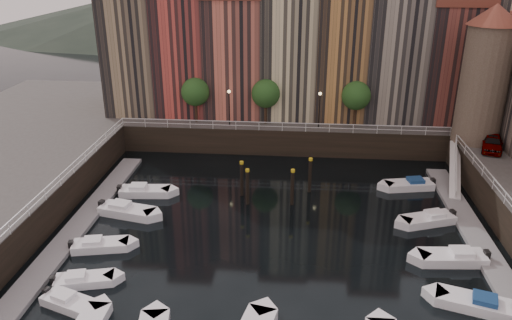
# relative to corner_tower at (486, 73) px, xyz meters

# --- Properties ---
(ground) EXTENTS (200.00, 200.00, 0.00)m
(ground) POSITION_rel_corner_tower_xyz_m (-20.00, -14.50, -10.19)
(ground) COLOR black
(ground) RESTS_ON ground
(quay_far) EXTENTS (80.00, 20.00, 3.00)m
(quay_far) POSITION_rel_corner_tower_xyz_m (-20.00, 11.50, -8.69)
(quay_far) COLOR black
(quay_far) RESTS_ON ground
(dock_left) EXTENTS (2.00, 28.00, 0.35)m
(dock_left) POSITION_rel_corner_tower_xyz_m (-36.20, -15.50, -10.02)
(dock_left) COLOR gray
(dock_left) RESTS_ON ground
(dock_right) EXTENTS (2.00, 28.00, 0.35)m
(dock_right) POSITION_rel_corner_tower_xyz_m (-3.80, -15.50, -10.02)
(dock_right) COLOR gray
(dock_right) RESTS_ON ground
(mountains) EXTENTS (145.00, 100.00, 18.00)m
(mountains) POSITION_rel_corner_tower_xyz_m (-18.28, 95.50, -2.28)
(mountains) COLOR #2D382D
(mountains) RESTS_ON ground
(far_terrace) EXTENTS (48.70, 10.30, 17.50)m
(far_terrace) POSITION_rel_corner_tower_xyz_m (-16.69, 9.00, 0.76)
(far_terrace) COLOR #927C5D
(far_terrace) RESTS_ON quay_far
(corner_tower) EXTENTS (5.20, 5.20, 13.80)m
(corner_tower) POSITION_rel_corner_tower_xyz_m (0.00, 0.00, 0.00)
(corner_tower) COLOR #6B5B4C
(corner_tower) RESTS_ON quay_right
(promenade_trees) EXTENTS (21.20, 3.20, 5.20)m
(promenade_trees) POSITION_rel_corner_tower_xyz_m (-21.33, 3.70, -3.61)
(promenade_trees) COLOR black
(promenade_trees) RESTS_ON quay_far
(street_lamps) EXTENTS (10.36, 0.36, 4.18)m
(street_lamps) POSITION_rel_corner_tower_xyz_m (-21.00, 2.70, -4.30)
(street_lamps) COLOR black
(street_lamps) RESTS_ON quay_far
(railings) EXTENTS (36.08, 34.04, 0.52)m
(railings) POSITION_rel_corner_tower_xyz_m (-20.00, -9.62, -6.41)
(railings) COLOR white
(railings) RESTS_ON ground
(gangway) EXTENTS (2.78, 8.32, 3.73)m
(gangway) POSITION_rel_corner_tower_xyz_m (-2.90, -4.50, -8.28)
(gangway) COLOR white
(gangway) RESTS_ON ground
(mooring_pilings) EXTENTS (6.69, 3.39, 3.78)m
(mooring_pilings) POSITION_rel_corner_tower_xyz_m (-20.38, -9.09, -8.54)
(mooring_pilings) COLOR black
(mooring_pilings) RESTS_ON ground
(boat_left_0) EXTENTS (4.33, 2.81, 0.98)m
(boat_left_0) POSITION_rel_corner_tower_xyz_m (-32.56, -25.55, -9.87)
(boat_left_0) COLOR white
(boat_left_0) RESTS_ON ground
(boat_left_1) EXTENTS (4.30, 2.43, 0.96)m
(boat_left_1) POSITION_rel_corner_tower_xyz_m (-32.69, -23.15, -9.87)
(boat_left_1) COLOR white
(boat_left_1) RESTS_ON ground
(boat_left_2) EXTENTS (4.58, 2.45, 1.03)m
(boat_left_2) POSITION_rel_corner_tower_xyz_m (-33.23, -18.79, -9.85)
(boat_left_2) COLOR white
(boat_left_2) RESTS_ON ground
(boat_left_3) EXTENTS (5.35, 2.92, 1.20)m
(boat_left_3) POSITION_rel_corner_tower_xyz_m (-32.96, -13.29, -9.79)
(boat_left_3) COLOR white
(boat_left_3) RESTS_ON ground
(boat_left_4) EXTENTS (5.00, 2.14, 1.13)m
(boat_left_4) POSITION_rel_corner_tower_xyz_m (-32.56, -9.35, -9.81)
(boat_left_4) COLOR white
(boat_left_4) RESTS_ON ground
(boat_right_1) EXTENTS (5.04, 3.10, 1.13)m
(boat_right_1) POSITION_rel_corner_tower_xyz_m (-6.56, -23.39, -9.81)
(boat_right_1) COLOR white
(boat_right_1) RESTS_ON ground
(boat_right_2) EXTENTS (5.17, 2.22, 1.17)m
(boat_right_2) POSITION_rel_corner_tower_xyz_m (-6.51, -18.19, -9.80)
(boat_right_2) COLOR white
(boat_right_2) RESTS_ON ground
(boat_right_3) EXTENTS (4.89, 3.16, 1.10)m
(boat_right_3) POSITION_rel_corner_tower_xyz_m (-7.00, -12.46, -9.82)
(boat_right_3) COLOR white
(boat_right_3) RESTS_ON ground
(boat_right_4) EXTENTS (4.99, 2.61, 1.12)m
(boat_right_4) POSITION_rel_corner_tower_xyz_m (-7.27, -5.71, -9.82)
(boat_right_4) COLOR white
(boat_right_4) RESTS_ON ground
(car_a) EXTENTS (3.16, 4.93, 1.56)m
(car_a) POSITION_rel_corner_tower_xyz_m (0.84, -2.67, -6.41)
(car_a) COLOR gray
(car_a) RESTS_ON quay_right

